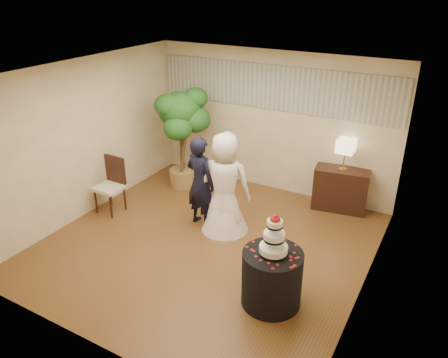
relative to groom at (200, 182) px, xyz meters
The scene contains 15 objects.
floor 1.07m from the groom, 50.21° to the right, with size 5.00×5.00×0.00m, color brown.
ceiling 2.10m from the groom, 50.21° to the right, with size 5.00×5.00×0.00m, color white.
wall_back 2.10m from the groom, 77.46° to the left, with size 5.00×0.06×2.80m, color beige.
wall_front 3.11m from the groom, 81.75° to the right, with size 5.00×0.06×2.80m, color beige.
wall_left 2.21m from the groom, 165.67° to the right, with size 0.06×5.00×2.80m, color beige.
wall_right 3.04m from the groom, 10.16° to the right, with size 0.06×5.00×2.80m, color beige.
mural_border 2.38m from the groom, 77.34° to the left, with size 4.90×0.02×0.85m, color #A6AB9C.
groom is the anchor object (origin of this frame).
bride 0.47m from the groom, ahead, with size 0.86×0.81×1.77m, color white.
cake_table 2.36m from the groom, 33.98° to the right, with size 0.80×0.80×0.79m, color black.
wedding_cake 2.34m from the groom, 33.98° to the right, with size 0.37×0.37×0.58m, color white, non-canonical shape.
console 2.67m from the groom, 41.19° to the left, with size 0.98×0.44×0.82m, color black.
table_lamp 2.66m from the groom, 41.19° to the left, with size 0.31×0.31×0.58m, color #D3BB8B, non-canonical shape.
ficus_tree 1.65m from the groom, 135.42° to the left, with size 1.00×1.00×2.11m, color #225C1D, non-canonical shape.
side_chair 1.79m from the groom, 164.95° to the right, with size 0.48×0.50×1.05m, color black, non-canonical shape.
Camera 1 is at (3.23, -5.16, 4.04)m, focal length 35.00 mm.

